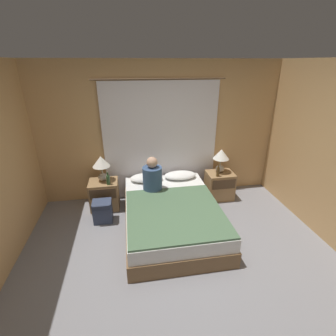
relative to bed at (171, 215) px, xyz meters
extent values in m
plane|color=gray|center=(0.00, -0.97, -0.22)|extent=(16.00, 16.00, 0.00)
cube|color=tan|center=(0.00, 1.14, 1.03)|extent=(4.49, 0.06, 2.50)
cube|color=white|center=(0.00, 1.08, 0.86)|extent=(2.08, 0.03, 2.16)
cylinder|color=brown|center=(0.00, 1.08, 1.96)|extent=(2.28, 0.02, 0.02)
cube|color=brown|center=(0.00, 0.00, -0.10)|extent=(1.43, 2.05, 0.24)
cube|color=white|center=(0.00, 0.00, 0.12)|extent=(1.39, 2.01, 0.21)
cube|color=#937047|center=(-1.08, 0.75, 0.04)|extent=(0.50, 0.40, 0.52)
cube|color=#4C3823|center=(-1.08, 0.54, 0.17)|extent=(0.44, 0.02, 0.19)
cube|color=#937047|center=(1.08, 0.75, 0.04)|extent=(0.50, 0.40, 0.52)
cube|color=#4C3823|center=(1.08, 0.54, 0.17)|extent=(0.44, 0.02, 0.19)
ellipsoid|color=#B2A899|center=(-1.08, 0.80, 0.37)|extent=(0.16, 0.16, 0.13)
cylinder|color=#B2A893|center=(-1.08, 0.80, 0.50)|extent=(0.02, 0.02, 0.14)
cone|color=white|center=(-1.08, 0.80, 0.66)|extent=(0.30, 0.30, 0.18)
ellipsoid|color=#B2A899|center=(1.08, 0.80, 0.37)|extent=(0.16, 0.16, 0.13)
cylinder|color=#B2A893|center=(1.08, 0.80, 0.50)|extent=(0.02, 0.02, 0.14)
cone|color=white|center=(1.08, 0.80, 0.66)|extent=(0.30, 0.30, 0.18)
ellipsoid|color=white|center=(-0.31, 0.81, 0.29)|extent=(0.59, 0.34, 0.12)
ellipsoid|color=white|center=(0.31, 0.81, 0.29)|extent=(0.59, 0.34, 0.12)
cube|color=#4C6B4C|center=(0.00, -0.29, 0.24)|extent=(1.37, 1.41, 0.03)
cylinder|color=#38517A|center=(-0.24, 0.45, 0.43)|extent=(0.32, 0.32, 0.41)
sphere|color=tan|center=(-0.24, 0.45, 0.73)|extent=(0.18, 0.18, 0.18)
cylinder|color=#2D4C28|center=(-0.98, 0.63, 0.38)|extent=(0.06, 0.06, 0.16)
cylinder|color=#2D4C28|center=(-0.98, 0.63, 0.50)|extent=(0.02, 0.02, 0.06)
cylinder|color=#513819|center=(0.98, 0.63, 0.39)|extent=(0.06, 0.06, 0.17)
cylinder|color=#513819|center=(0.98, 0.63, 0.50)|extent=(0.02, 0.02, 0.06)
cube|color=#333D56|center=(-1.09, 0.33, -0.03)|extent=(0.30, 0.24, 0.37)
cube|color=#283045|center=(-1.09, 0.31, 0.11)|extent=(0.27, 0.25, 0.08)
camera|label=1|loc=(-0.59, -3.18, 2.23)|focal=26.00mm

